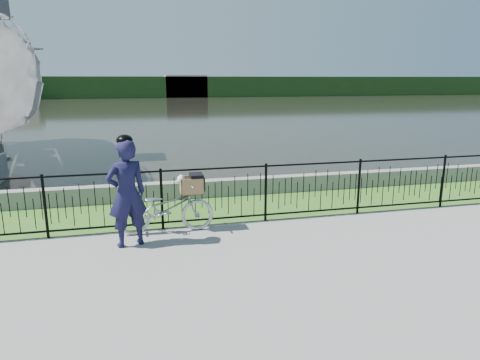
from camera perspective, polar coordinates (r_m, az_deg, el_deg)
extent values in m
plane|color=gray|center=(6.83, -0.81, -10.26)|extent=(120.00, 120.00, 0.00)
cube|color=#396921|center=(9.22, -4.39, -3.90)|extent=(60.00, 2.00, 0.01)
plane|color=black|center=(39.22, -11.69, 9.13)|extent=(120.00, 120.00, 0.00)
cube|color=gray|center=(10.12, -5.33, -1.19)|extent=(60.00, 0.30, 0.40)
cube|color=#214119|center=(66.13, -12.67, 12.02)|extent=(120.00, 6.00, 3.00)
cube|color=#AA9D88|center=(66.22, -28.71, 11.16)|extent=(8.00, 4.00, 4.00)
cube|color=#AA9D88|center=(65.03, -7.23, 12.30)|extent=(6.00, 3.00, 3.20)
imported|color=#B0B4BD|center=(7.85, -9.91, -3.73)|extent=(1.74, 0.61, 0.91)
cube|color=black|center=(7.82, -6.44, -1.78)|extent=(0.38, 0.18, 0.02)
cube|color=olive|center=(7.82, -6.44, -1.73)|extent=(0.41, 0.31, 0.01)
cube|color=olive|center=(7.92, -6.61, -0.46)|extent=(0.41, 0.02, 0.30)
cube|color=olive|center=(7.64, -6.33, -0.98)|extent=(0.41, 0.02, 0.30)
cube|color=olive|center=(7.81, -5.03, -0.63)|extent=(0.02, 0.31, 0.30)
cube|color=olive|center=(7.76, -7.91, -0.79)|extent=(0.01, 0.31, 0.30)
cube|color=black|center=(7.75, -5.84, 0.62)|extent=(0.23, 0.33, 0.06)
cube|color=black|center=(7.80, -4.91, -0.41)|extent=(0.02, 0.33, 0.24)
ellipsoid|color=silver|center=(7.78, -6.61, -0.87)|extent=(0.31, 0.22, 0.20)
sphere|color=silver|center=(7.71, -7.84, 0.11)|extent=(0.15, 0.15, 0.15)
sphere|color=silver|center=(7.69, -8.19, -0.16)|extent=(0.07, 0.07, 0.07)
sphere|color=black|center=(7.68, -8.36, -0.22)|extent=(0.02, 0.02, 0.02)
cone|color=#A27343|center=(7.76, -7.90, 0.64)|extent=(0.06, 0.08, 0.08)
cone|color=#A27343|center=(7.66, -7.67, 0.49)|extent=(0.06, 0.08, 0.08)
imported|color=black|center=(7.25, -14.86, -1.78)|extent=(0.76, 0.61, 1.80)
ellipsoid|color=black|center=(7.08, -15.28, 5.10)|extent=(0.26, 0.29, 0.18)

